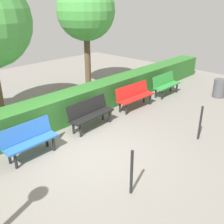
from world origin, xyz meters
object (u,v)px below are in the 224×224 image
at_px(bench_black, 90,113).
at_px(trash_bin, 219,88).
at_px(bench_red, 134,95).
at_px(tree_near, 86,11).
at_px(bench_blue, 29,139).
at_px(bench_green, 166,84).

xyz_separation_m(bench_black, trash_bin, (-5.38, 1.82, -0.11)).
bearing_deg(bench_black, bench_red, 177.28).
bearing_deg(bench_red, tree_near, -96.66).
bearing_deg(bench_red, bench_blue, 3.41).
bearing_deg(tree_near, bench_green, 116.75).
distance_m(bench_black, bench_blue, 2.13).
distance_m(tree_near, trash_bin, 6.22).
height_order(bench_red, tree_near, tree_near).
height_order(bench_green, trash_bin, bench_green).
distance_m(bench_green, bench_red, 2.00).
xyz_separation_m(bench_green, trash_bin, (-1.23, 1.76, -0.11)).
distance_m(bench_red, bench_blue, 4.28).
height_order(bench_red, bench_blue, same).
bearing_deg(bench_green, bench_red, -1.88).
bearing_deg(bench_blue, bench_red, -179.64).
xyz_separation_m(bench_green, bench_black, (4.16, -0.07, 0.00)).
distance_m(bench_green, tree_near, 4.37).
xyz_separation_m(bench_green, bench_blue, (6.28, 0.02, -0.00)).
bearing_deg(trash_bin, bench_red, -29.39).
height_order(bench_blue, tree_near, tree_near).
xyz_separation_m(bench_green, bench_red, (2.00, -0.06, 0.00)).
relative_size(bench_green, tree_near, 0.33).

